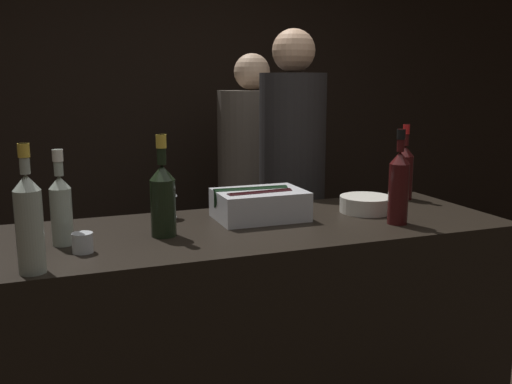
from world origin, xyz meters
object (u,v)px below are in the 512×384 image
at_px(rose_wine_bottle, 29,220).
at_px(person_in_hoodie, 292,190).
at_px(bowl_white, 366,204).
at_px(white_wine_bottle, 61,206).
at_px(wine_glass, 167,190).
at_px(person_blond_tee, 252,185).
at_px(candle_votive, 83,243).
at_px(ice_bin_with_bottles, 259,203).
at_px(red_wine_bottle_tall, 404,170).
at_px(red_wine_bottle_black_foil, 399,185).
at_px(champagne_bottle, 163,197).

height_order(rose_wine_bottle, person_in_hoodie, person_in_hoodie).
relative_size(bowl_white, white_wine_bottle, 0.68).
height_order(wine_glass, person_blond_tee, person_blond_tee).
relative_size(person_in_hoodie, person_blond_tee, 1.05).
relative_size(white_wine_bottle, person_in_hoodie, 0.17).
height_order(candle_votive, person_in_hoodie, person_in_hoodie).
relative_size(candle_votive, rose_wine_bottle, 0.18).
xyz_separation_m(bowl_white, person_in_hoodie, (-0.06, 0.60, -0.05)).
bearing_deg(bowl_white, person_in_hoodie, 96.01).
height_order(ice_bin_with_bottles, red_wine_bottle_tall, red_wine_bottle_tall).
bearing_deg(white_wine_bottle, red_wine_bottle_black_foil, -7.01).
xyz_separation_m(bowl_white, red_wine_bottle_tall, (0.30, 0.17, 0.10)).
bearing_deg(champagne_bottle, white_wine_bottle, 178.63).
height_order(wine_glass, champagne_bottle, champagne_bottle).
height_order(ice_bin_with_bottles, person_blond_tee, person_blond_tee).
bearing_deg(person_in_hoodie, white_wine_bottle, 22.32).
distance_m(red_wine_bottle_black_foil, rose_wine_bottle, 1.29).
height_order(ice_bin_with_bottles, red_wine_bottle_black_foil, red_wine_bottle_black_foil).
height_order(ice_bin_with_bottles, person_in_hoodie, person_in_hoodie).
bearing_deg(candle_votive, red_wine_bottle_black_foil, -1.72).
distance_m(bowl_white, person_in_hoodie, 0.60).
height_order(ice_bin_with_bottles, bowl_white, ice_bin_with_bottles).
distance_m(wine_glass, person_blond_tee, 1.24).
xyz_separation_m(ice_bin_with_bottles, wine_glass, (-0.33, 0.13, 0.05)).
bearing_deg(white_wine_bottle, champagne_bottle, -1.37).
relative_size(wine_glass, red_wine_bottle_black_foil, 0.41).
bearing_deg(rose_wine_bottle, person_blond_tee, 51.13).
distance_m(candle_votive, red_wine_bottle_black_foil, 1.14).
distance_m(red_wine_bottle_black_foil, person_in_hoodie, 0.83).
xyz_separation_m(red_wine_bottle_tall, person_blond_tee, (-0.37, 1.00, -0.22)).
distance_m(ice_bin_with_bottles, person_in_hoodie, 0.68).
bearing_deg(rose_wine_bottle, candle_votive, 46.07).
relative_size(wine_glass, white_wine_bottle, 0.47).
height_order(candle_votive, champagne_bottle, champagne_bottle).
distance_m(bowl_white, red_wine_bottle_black_foil, 0.24).
distance_m(rose_wine_bottle, champagne_bottle, 0.49).
bearing_deg(wine_glass, champagne_bottle, -104.44).
bearing_deg(bowl_white, rose_wine_bottle, -165.54).
relative_size(rose_wine_bottle, champagne_bottle, 1.03).
distance_m(wine_glass, red_wine_bottle_black_foil, 0.89).
relative_size(red_wine_bottle_tall, person_in_hoodie, 0.19).
distance_m(candle_votive, white_wine_bottle, 0.16).
bearing_deg(red_wine_bottle_black_foil, white_wine_bottle, 172.99).
bearing_deg(wine_glass, red_wine_bottle_tall, -0.39).
bearing_deg(candle_votive, rose_wine_bottle, -133.93).
bearing_deg(person_blond_tee, rose_wine_bottle, 122.05).
height_order(red_wine_bottle_black_foil, red_wine_bottle_tall, red_wine_bottle_black_foil).
xyz_separation_m(rose_wine_bottle, person_in_hoodie, (1.21, 0.93, -0.16)).
distance_m(ice_bin_with_bottles, white_wine_bottle, 0.74).
bearing_deg(ice_bin_with_bottles, white_wine_bottle, -171.38).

